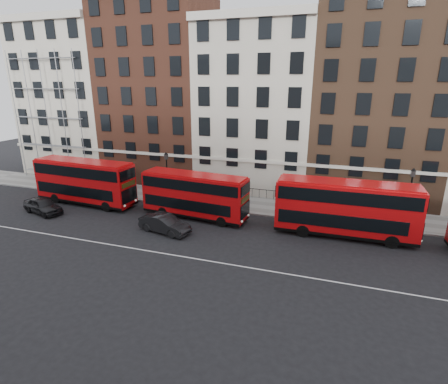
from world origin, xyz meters
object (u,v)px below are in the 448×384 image
(bus_a, at_px, (84,181))
(bus_b, at_px, (194,194))
(car_rear, at_px, (43,206))
(car_front, at_px, (165,224))
(bus_c, at_px, (345,208))

(bus_a, height_order, bus_b, bus_a)
(bus_a, relative_size, bus_b, 1.09)
(car_rear, height_order, car_front, car_rear)
(bus_b, relative_size, car_front, 2.23)
(car_rear, bearing_deg, car_front, -77.03)
(bus_c, relative_size, car_front, 2.43)
(car_rear, bearing_deg, bus_c, -68.22)
(bus_a, distance_m, car_front, 12.11)
(car_front, bearing_deg, bus_c, -62.31)
(bus_c, distance_m, car_front, 15.11)
(car_front, bearing_deg, bus_b, -2.85)
(car_rear, bearing_deg, bus_a, -16.17)
(bus_a, height_order, car_rear, bus_a)
(bus_b, xyz_separation_m, car_rear, (-14.55, -3.69, -1.51))
(bus_a, bearing_deg, bus_c, 3.75)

